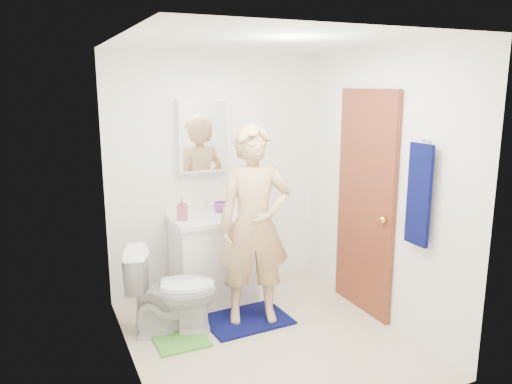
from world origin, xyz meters
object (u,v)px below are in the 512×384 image
man (254,226)px  toothbrush_cup (220,207)px  vanity_cabinet (213,260)px  towel (419,195)px  toilet (172,290)px  soap_dispenser (182,209)px  medicine_cabinet (203,136)px

man → toothbrush_cup: bearing=110.2°
vanity_cabinet → towel: (1.18, -1.48, 0.85)m
vanity_cabinet → toilet: vanity_cabinet is taller
toilet → soap_dispenser: 0.79m
towel → man: bearing=138.9°
towel → toothbrush_cup: towel is taller
vanity_cabinet → soap_dispenser: (-0.30, -0.03, 0.56)m
towel → soap_dispenser: bearing=135.5°
toothbrush_cup → toilet: bearing=-137.6°
medicine_cabinet → towel: 2.11m
towel → toothbrush_cup: 1.94m
toilet → toothbrush_cup: toothbrush_cup is taller
toilet → soap_dispenser: bearing=-10.8°
medicine_cabinet → soap_dispenser: size_ratio=3.30×
towel → toilet: size_ratio=1.05×
toilet → toothbrush_cup: bearing=-31.4°
vanity_cabinet → man: size_ratio=0.46×
vanity_cabinet → toothbrush_cup: 0.52m
toilet → towel: bearing=-103.4°
soap_dispenser → toothbrush_cup: 0.44m
medicine_cabinet → toilet: (-0.54, -0.73, -1.22)m
medicine_cabinet → soap_dispenser: bearing=-139.6°
soap_dispenser → man: size_ratio=0.12×
toothbrush_cup → soap_dispenser: bearing=-162.8°
toilet → medicine_cabinet: bearing=-20.4°
medicine_cabinet → toothbrush_cup: bearing=-45.7°
soap_dispenser → toilet: bearing=-117.0°
soap_dispenser → toothbrush_cup: bearing=17.2°
vanity_cabinet → man: (0.18, -0.61, 0.49)m
toilet → toothbrush_cup: size_ratio=5.92×
medicine_cabinet → man: size_ratio=0.40×
vanity_cabinet → medicine_cabinet: bearing=90.0°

